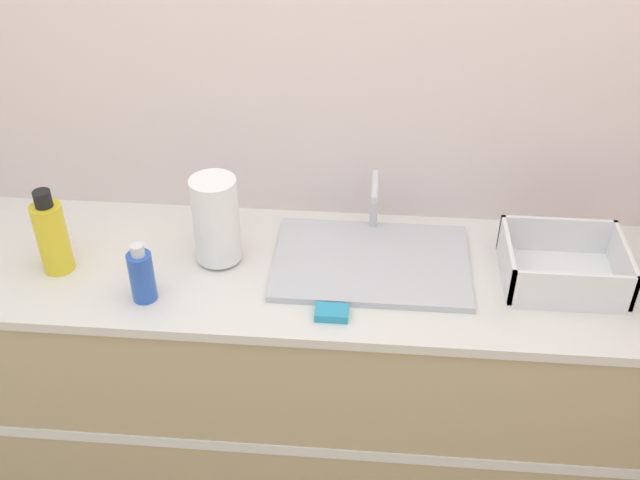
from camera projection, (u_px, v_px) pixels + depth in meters
The scene contains 8 objects.
wall_back at pixel (297, 90), 2.22m from camera, with size 4.72×0.06×2.60m.
counter_cabinet at pixel (291, 374), 2.45m from camera, with size 2.34×0.62×0.89m.
sink at pixel (372, 259), 2.19m from camera, with size 0.57×0.39×0.22m.
paper_towel_roll at pixel (216, 220), 2.14m from camera, with size 0.13×0.13×0.27m.
dish_rack at pixel (562, 268), 2.11m from camera, with size 0.33×0.28×0.13m.
bottle_blue at pixel (142, 275), 2.03m from camera, with size 0.07×0.07×0.18m.
bottle_yellow at pixel (52, 236), 2.12m from camera, with size 0.09×0.09×0.26m.
sponge at pixel (332, 313), 2.00m from camera, with size 0.09×0.06×0.02m.
Camera 1 is at (0.24, -1.43, 2.22)m, focal length 42.00 mm.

